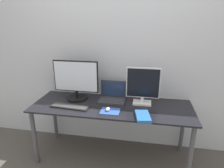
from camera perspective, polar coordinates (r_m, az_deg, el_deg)
name	(u,v)px	position (r m, az deg, el deg)	size (l,w,h in m)	color
wall_back	(117,53)	(2.52, 1.48, 8.88)	(7.00, 0.05, 2.50)	silver
desk	(112,113)	(2.36, -0.10, -8.17)	(1.84, 0.64, 0.71)	black
monitor_left	(76,80)	(2.46, -10.25, 1.08)	(0.55, 0.25, 0.48)	black
monitor_right	(143,86)	(2.32, 8.83, -0.51)	(0.39, 0.15, 0.44)	silver
laptop	(113,96)	(2.45, 0.18, -3.32)	(0.32, 0.23, 0.23)	#333338
keyboard	(70,107)	(2.32, -11.97, -6.33)	(0.45, 0.16, 0.02)	black
mousepad	(110,111)	(2.19, -0.55, -7.75)	(0.21, 0.17, 0.00)	#2D519E
mouse	(108,109)	(2.18, -1.22, -7.18)	(0.04, 0.07, 0.04)	silver
book	(143,117)	(2.07, 8.79, -9.17)	(0.18, 0.26, 0.04)	#235B9E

